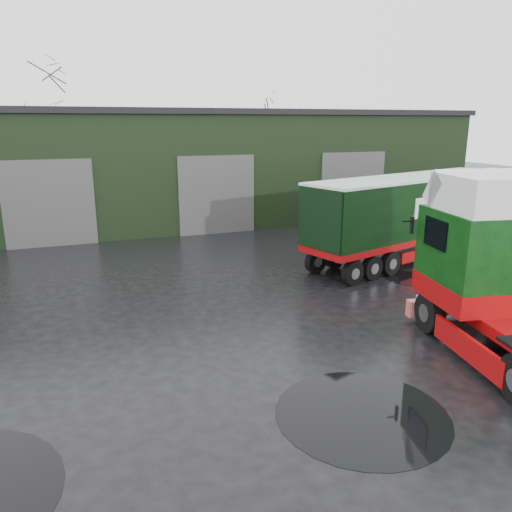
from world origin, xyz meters
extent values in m
plane|color=black|center=(0.00, 0.00, 0.00)|extent=(100.00, 100.00, 0.00)
cube|color=black|center=(2.00, 20.00, 3.00)|extent=(32.00, 12.00, 6.00)
cube|color=black|center=(2.00, 20.00, 6.15)|extent=(32.40, 12.40, 0.30)
cylinder|color=black|center=(-0.09, -3.19, 0.00)|extent=(3.47, 3.47, 0.01)
cylinder|color=black|center=(6.48, 3.87, 0.00)|extent=(1.83, 1.83, 0.01)
camera|label=1|loc=(-5.15, -10.63, 5.62)|focal=35.00mm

